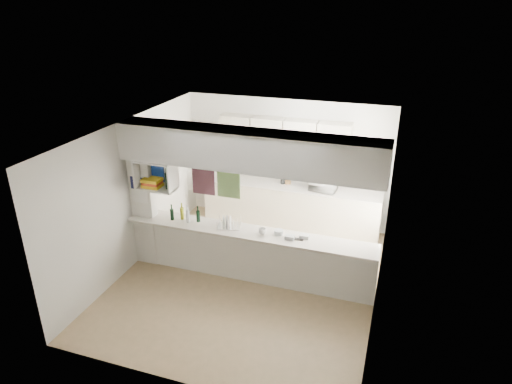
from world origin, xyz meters
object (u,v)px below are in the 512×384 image
at_px(microwave, 323,184).
at_px(dish_rack, 229,222).
at_px(bowl, 324,176).
at_px(wine_bottles, 185,215).

height_order(microwave, dish_rack, microwave).
bearing_deg(bowl, wine_bottles, -134.24).
bearing_deg(bowl, dish_rack, -120.97).
bearing_deg(microwave, bowl, 116.26).
relative_size(dish_rack, wine_bottles, 0.85).
relative_size(bowl, wine_bottles, 0.52).
xyz_separation_m(microwave, dish_rack, (-1.19, -2.01, -0.06)).
distance_m(bowl, wine_bottles, 2.84).
distance_m(microwave, wine_bottles, 2.84).
xyz_separation_m(bowl, wine_bottles, (-1.98, -2.03, -0.20)).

